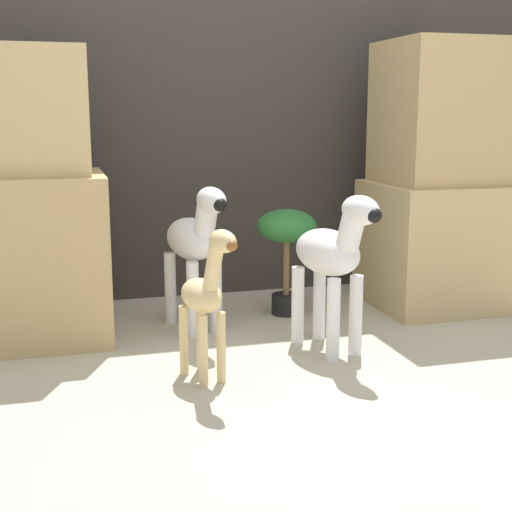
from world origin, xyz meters
The scene contains 8 objects.
ground_plane centered at (0.00, 0.00, 0.00)m, with size 14.00×14.00×0.00m, color #B2A88E.
wall_back centered at (0.00, 1.53, 1.10)m, with size 6.40×0.08×2.20m.
rock_pillar_left centered at (-0.99, 0.96, 0.57)m, with size 0.63×0.63×1.26m.
rock_pillar_right centered at (0.99, 0.96, 0.62)m, with size 0.63×0.63×1.34m.
zebra_right centered at (0.20, 0.39, 0.41)m, with size 0.28×0.51×0.68m.
zebra_left centered at (-0.28, 0.86, 0.41)m, with size 0.28×0.51×0.68m.
giraffe_figurine centered at (-0.37, 0.20, 0.33)m, with size 0.20×0.35×0.60m.
potted_palm_front centered at (0.20, 0.99, 0.39)m, with size 0.29×0.29×0.53m.
Camera 1 is at (-0.88, -2.29, 0.99)m, focal length 50.00 mm.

